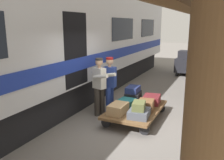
# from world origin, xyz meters

# --- Properties ---
(ground_plane) EXTENTS (60.00, 60.00, 0.00)m
(ground_plane) POSITION_xyz_m (0.00, 0.00, 0.00)
(ground_plane) COLOR slate
(train_car) EXTENTS (3.02, 19.31, 4.00)m
(train_car) POSITION_xyz_m (3.22, 0.00, 2.06)
(train_car) COLOR #B7BABF
(train_car) RESTS_ON ground_plane
(luggage_cart) EXTENTS (1.30, 2.13, 0.33)m
(luggage_cart) POSITION_xyz_m (0.17, -0.57, 0.28)
(luggage_cart) COLOR brown
(luggage_cart) RESTS_ON ground_plane
(suitcase_tan_vintage) EXTENTS (0.41, 0.61, 0.26)m
(suitcase_tan_vintage) POSITION_xyz_m (0.46, 0.02, 0.46)
(suitcase_tan_vintage) COLOR tan
(suitcase_tan_vintage) RESTS_ON luggage_cart
(suitcase_slate_roller) EXTENTS (0.56, 0.66, 0.20)m
(suitcase_slate_roller) POSITION_xyz_m (-0.13, 0.02, 0.43)
(suitcase_slate_roller) COLOR #4C515B
(suitcase_slate_roller) RESTS_ON luggage_cart
(suitcase_teal_softside) EXTENTS (0.46, 0.53, 0.22)m
(suitcase_teal_softside) POSITION_xyz_m (0.46, -0.57, 0.44)
(suitcase_teal_softside) COLOR #1E666B
(suitcase_teal_softside) RESTS_ON luggage_cart
(suitcase_maroon_trunk) EXTENTS (0.52, 0.59, 0.25)m
(suitcase_maroon_trunk) POSITION_xyz_m (-0.13, -1.15, 0.45)
(suitcase_maroon_trunk) COLOR maroon
(suitcase_maroon_trunk) RESTS_ON luggage_cart
(suitcase_brown_leather) EXTENTS (0.47, 0.53, 0.27)m
(suitcase_brown_leather) POSITION_xyz_m (-0.13, -0.57, 0.46)
(suitcase_brown_leather) COLOR brown
(suitcase_brown_leather) RESTS_ON luggage_cart
(suitcase_black_hardshell) EXTENTS (0.51, 0.68, 0.28)m
(suitcase_black_hardshell) POSITION_xyz_m (0.46, -1.15, 0.47)
(suitcase_black_hardshell) COLOR black
(suitcase_black_hardshell) RESTS_ON luggage_cart
(suitcase_olive_duffel) EXTENTS (0.38, 0.49, 0.20)m
(suitcase_olive_duffel) POSITION_xyz_m (-0.12, 0.02, 0.63)
(suitcase_olive_duffel) COLOR brown
(suitcase_olive_duffel) RESTS_ON suitcase_slate_roller
(suitcase_navy_fabric) EXTENTS (0.37, 0.55, 0.18)m
(suitcase_navy_fabric) POSITION_xyz_m (0.47, -1.15, 0.70)
(suitcase_navy_fabric) COLOR navy
(suitcase_navy_fabric) RESTS_ON suitcase_black_hardshell
(porter_in_overalls) EXTENTS (0.68, 0.44, 1.70)m
(porter_in_overalls) POSITION_xyz_m (1.07, -0.71, 0.93)
(porter_in_overalls) COLOR navy
(porter_in_overalls) RESTS_ON ground_plane
(porter_by_door) EXTENTS (0.73, 0.57, 1.70)m
(porter_by_door) POSITION_xyz_m (1.23, -0.43, 0.93)
(porter_by_door) COLOR #332D28
(porter_by_door) RESTS_ON ground_plane
(baggage_tug) EXTENTS (1.20, 1.76, 1.30)m
(baggage_tug) POSITION_xyz_m (-0.30, -7.60, 0.63)
(baggage_tug) COLOR black
(baggage_tug) RESTS_ON ground_plane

